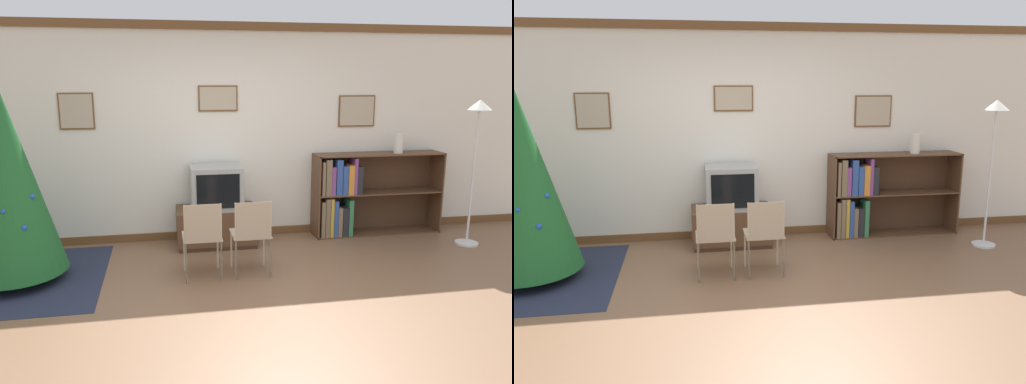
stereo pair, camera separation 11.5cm
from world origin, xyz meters
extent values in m
plane|color=brown|center=(0.00, 0.00, 0.00)|extent=(24.00, 24.00, 0.00)
cube|color=silver|center=(0.00, 2.15, 1.35)|extent=(9.05, 0.08, 2.70)
cube|color=brown|center=(0.00, 2.09, 2.65)|extent=(9.05, 0.03, 0.10)
cube|color=brown|center=(0.00, 2.09, 0.05)|extent=(9.05, 0.03, 0.10)
cube|color=brown|center=(-1.71, 2.10, 1.65)|extent=(0.40, 0.02, 0.43)
cube|color=tan|center=(-1.71, 2.09, 1.65)|extent=(0.37, 0.01, 0.39)
cube|color=brown|center=(-0.03, 2.10, 1.79)|extent=(0.49, 0.02, 0.31)
cube|color=tan|center=(-0.03, 2.09, 1.79)|extent=(0.45, 0.01, 0.28)
cube|color=brown|center=(1.79, 2.10, 1.62)|extent=(0.49, 0.02, 0.41)
cube|color=tan|center=(1.79, 2.09, 1.62)|extent=(0.46, 0.01, 0.37)
cube|color=#23283D|center=(-2.26, 1.04, 0.00)|extent=(1.77, 1.85, 0.01)
cylinder|color=maroon|center=(-2.26, 1.04, 0.06)|extent=(0.36, 0.36, 0.10)
cone|color=#1E5B28|center=(-2.26, 1.04, 1.08)|extent=(1.05, 1.05, 1.94)
sphere|color=#1E4CB2|center=(-2.05, 0.73, 0.64)|extent=(0.06, 0.06, 0.06)
sphere|color=#1E4CB2|center=(-2.21, 0.72, 0.82)|extent=(0.05, 0.05, 0.05)
sphere|color=gold|center=(-2.27, 1.12, 1.73)|extent=(0.04, 0.04, 0.04)
sphere|color=gold|center=(-1.93, 1.25, 0.58)|extent=(0.05, 0.05, 0.05)
sphere|color=#1E4CB2|center=(-1.99, 0.90, 0.91)|extent=(0.06, 0.06, 0.06)
sphere|color=gold|center=(-2.17, 1.26, 1.14)|extent=(0.06, 0.06, 0.06)
cube|color=#412A1A|center=(-0.10, 1.80, 0.03)|extent=(0.94, 0.53, 0.05)
cube|color=brown|center=(-0.10, 1.80, 0.26)|extent=(0.98, 0.55, 0.42)
cube|color=#9E9E99|center=(-0.10, 1.80, 0.73)|extent=(0.62, 0.51, 0.53)
cube|color=black|center=(-0.10, 1.54, 0.73)|extent=(0.51, 0.01, 0.41)
cube|color=tan|center=(-0.36, 0.82, 0.43)|extent=(0.40, 0.40, 0.02)
cube|color=tan|center=(-0.36, 0.63, 0.63)|extent=(0.35, 0.01, 0.38)
cylinder|color=beige|center=(-0.54, 1.00, 0.21)|extent=(0.02, 0.02, 0.42)
cylinder|color=beige|center=(-0.18, 1.00, 0.21)|extent=(0.02, 0.02, 0.42)
cylinder|color=beige|center=(-0.54, 0.64, 0.21)|extent=(0.02, 0.02, 0.42)
cylinder|color=beige|center=(-0.18, 0.64, 0.21)|extent=(0.02, 0.02, 0.42)
cylinder|color=beige|center=(-0.54, 0.64, 0.41)|extent=(0.02, 0.02, 0.82)
cylinder|color=beige|center=(-0.18, 0.64, 0.41)|extent=(0.02, 0.02, 0.82)
cube|color=tan|center=(0.15, 0.82, 0.43)|extent=(0.40, 0.40, 0.02)
cube|color=tan|center=(0.15, 0.63, 0.63)|extent=(0.35, 0.01, 0.38)
cylinder|color=beige|center=(-0.03, 1.00, 0.21)|extent=(0.02, 0.02, 0.42)
cylinder|color=beige|center=(0.33, 1.00, 0.21)|extent=(0.02, 0.02, 0.42)
cylinder|color=beige|center=(-0.03, 0.64, 0.21)|extent=(0.02, 0.02, 0.42)
cylinder|color=beige|center=(0.33, 0.64, 0.21)|extent=(0.02, 0.02, 0.42)
cylinder|color=beige|center=(-0.03, 0.64, 0.41)|extent=(0.02, 0.02, 0.82)
cylinder|color=beige|center=(0.33, 0.64, 0.41)|extent=(0.02, 0.02, 0.82)
cube|color=brown|center=(1.20, 1.91, 0.54)|extent=(0.02, 0.36, 1.08)
cube|color=brown|center=(2.90, 1.91, 0.54)|extent=(0.02, 0.36, 1.08)
cube|color=brown|center=(2.05, 1.91, 1.07)|extent=(1.71, 0.36, 0.02)
cube|color=brown|center=(2.05, 1.91, 0.01)|extent=(1.71, 0.36, 0.02)
cube|color=brown|center=(2.05, 1.91, 0.56)|extent=(1.67, 0.36, 0.02)
cube|color=#492F1E|center=(2.05, 2.08, 0.54)|extent=(1.71, 0.01, 1.08)
cube|color=#756047|center=(1.27, 1.84, 0.25)|extent=(0.05, 0.21, 0.47)
cube|color=#756047|center=(1.33, 1.85, 0.27)|extent=(0.06, 0.24, 0.51)
cube|color=gold|center=(1.39, 1.85, 0.27)|extent=(0.04, 0.24, 0.51)
cube|color=#2D4C93|center=(1.44, 1.84, 0.26)|extent=(0.05, 0.22, 0.48)
cube|color=#756047|center=(1.50, 1.87, 0.21)|extent=(0.05, 0.27, 0.38)
cube|color=#232328|center=(1.57, 1.86, 0.21)|extent=(0.07, 0.24, 0.38)
cube|color=#337547|center=(1.64, 1.88, 0.26)|extent=(0.06, 0.30, 0.48)
cube|color=#756047|center=(1.26, 1.86, 0.79)|extent=(0.04, 0.24, 0.43)
cube|color=#756047|center=(1.32, 1.86, 0.80)|extent=(0.07, 0.25, 0.46)
cube|color=#7A3D7F|center=(1.39, 1.87, 0.75)|extent=(0.05, 0.26, 0.37)
cube|color=#2D4C93|center=(1.46, 1.85, 0.80)|extent=(0.08, 0.23, 0.46)
cube|color=#2D4C93|center=(1.54, 1.86, 0.76)|extent=(0.07, 0.26, 0.37)
cube|color=orange|center=(1.62, 1.86, 0.76)|extent=(0.07, 0.25, 0.38)
cube|color=#7A3D7F|center=(1.68, 1.88, 0.80)|extent=(0.04, 0.29, 0.47)
cube|color=#232328|center=(1.74, 1.89, 0.75)|extent=(0.07, 0.30, 0.36)
cylinder|color=silver|center=(2.30, 1.87, 1.20)|extent=(0.12, 0.12, 0.25)
torus|color=silver|center=(2.30, 1.87, 1.33)|extent=(0.10, 0.10, 0.02)
cylinder|color=silver|center=(2.98, 1.24, 0.01)|extent=(0.28, 0.28, 0.03)
cylinder|color=silver|center=(2.98, 1.24, 0.85)|extent=(0.03, 0.03, 1.64)
cone|color=white|center=(2.98, 1.24, 1.73)|extent=(0.28, 0.28, 0.12)
camera|label=1|loc=(-0.70, -4.14, 2.04)|focal=35.00mm
camera|label=2|loc=(-0.59, -4.16, 2.04)|focal=35.00mm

